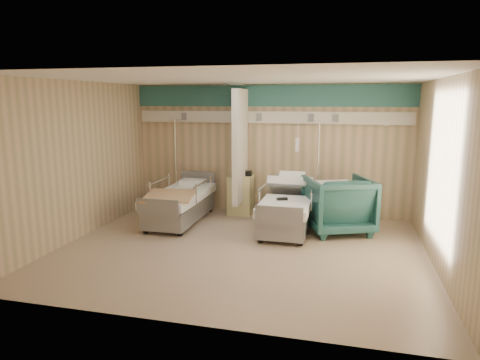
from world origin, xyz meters
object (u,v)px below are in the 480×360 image
bedside_cabinet (241,195)px  iv_stand_left (177,191)px  bed_right (287,214)px  bed_left (180,207)px  visitor_armchair (338,204)px  iv_stand_right (317,201)px

bedside_cabinet → iv_stand_left: bearing=177.0°
bed_right → bed_left: (-2.20, 0.00, 0.00)m
bedside_cabinet → visitor_armchair: visitor_armchair is taller
bed_left → iv_stand_right: bearing=15.6°
bedside_cabinet → iv_stand_left: 1.53m
bed_right → visitor_armchair: bearing=6.2°
bedside_cabinet → iv_stand_right: bearing=-5.1°
bed_left → iv_stand_right: size_ratio=1.06×
bedside_cabinet → iv_stand_right: 1.66m
bed_left → bedside_cabinet: size_ratio=2.54×
bedside_cabinet → iv_stand_left: (-1.53, 0.08, -0.01)m
visitor_armchair → iv_stand_left: size_ratio=0.57×
bed_right → iv_stand_left: 2.86m
bed_right → bedside_cabinet: 1.46m
visitor_armchair → iv_stand_right: 0.79m
bed_left → visitor_armchair: (3.14, 0.10, 0.22)m
bedside_cabinet → iv_stand_left: size_ratio=0.41×
bed_right → iv_stand_right: bearing=56.4°
visitor_armchair → bed_left: bearing=-20.3°
bed_left → visitor_armchair: visitor_armchair is taller
bedside_cabinet → bed_right: bearing=-38.0°
iv_stand_right → iv_stand_left: size_ratio=1.00×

